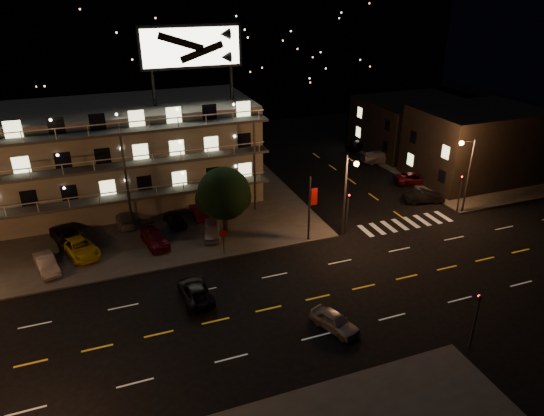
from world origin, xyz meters
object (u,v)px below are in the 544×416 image
object	(u,v)px
tree	(224,195)
road_car_west	(195,291)
lot_car_7	(125,219)
lot_car_2	(80,247)
lot_car_4	(212,230)
road_car_east	(335,321)
side_car_0	(424,196)

from	to	relation	value
tree	road_car_west	xyz separation A→B (m)	(-4.91, -9.31, -3.35)
tree	lot_car_7	distance (m)	10.63
tree	lot_car_7	xyz separation A→B (m)	(-8.81, 5.01, -3.22)
lot_car_2	lot_car_4	distance (m)	11.63
tree	road_car_west	distance (m)	11.04
lot_car_4	lot_car_7	xyz separation A→B (m)	(-7.42, 5.46, -0.05)
lot_car_4	tree	bearing A→B (deg)	30.48
lot_car_2	road_car_east	distance (m)	23.28
lot_car_2	side_car_0	bearing A→B (deg)	-21.44
lot_car_2	road_car_east	world-z (taller)	lot_car_2
lot_car_4	lot_car_7	distance (m)	9.21
road_car_west	side_car_0	bearing A→B (deg)	-164.05
lot_car_4	lot_car_7	world-z (taller)	lot_car_4
lot_car_2	lot_car_4	bearing A→B (deg)	-23.98
side_car_0	road_car_east	bearing A→B (deg)	144.19
tree	road_car_west	bearing A→B (deg)	-117.80
side_car_0	road_car_west	distance (m)	28.36
lot_car_7	side_car_0	size ratio (longest dim) A/B	0.99
lot_car_4	road_car_east	xyz separation A→B (m)	(4.72, -15.74, -0.18)
lot_car_4	lot_car_7	bearing A→B (deg)	156.49
lot_car_2	lot_car_7	distance (m)	6.21
tree	lot_car_2	size ratio (longest dim) A/B	1.29
tree	side_car_0	bearing A→B (deg)	-1.66
lot_car_7	road_car_west	xyz separation A→B (m)	(3.90, -14.32, -0.13)
lot_car_7	road_car_west	distance (m)	14.84
lot_car_7	lot_car_4	bearing A→B (deg)	140.52
lot_car_7	side_car_0	bearing A→B (deg)	166.49
lot_car_7	side_car_0	world-z (taller)	side_car_0
tree	lot_car_4	size ratio (longest dim) A/B	1.67
lot_car_7	road_car_east	bearing A→B (deg)	116.66
side_car_0	road_car_west	bearing A→B (deg)	122.36
tree	road_car_east	size ratio (longest dim) A/B	1.75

